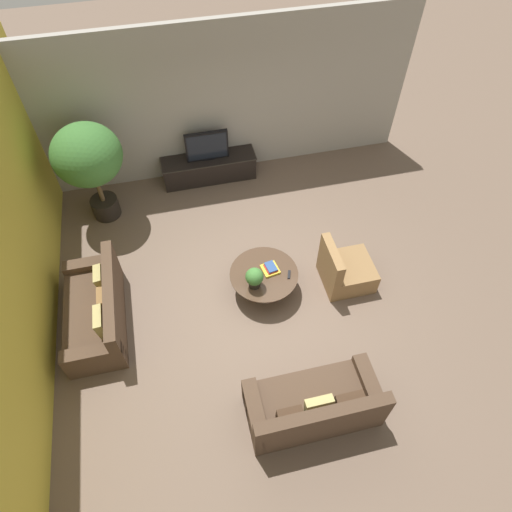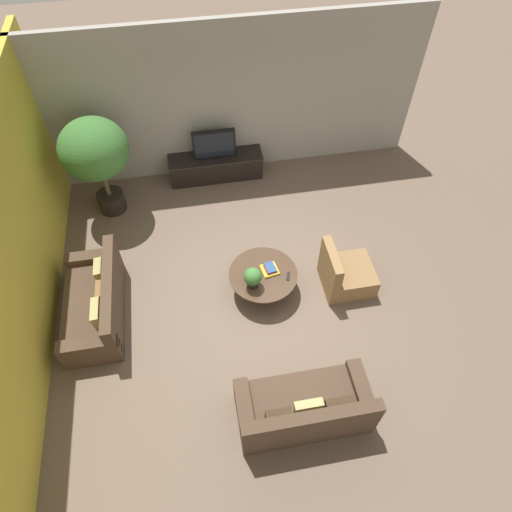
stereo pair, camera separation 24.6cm
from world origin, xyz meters
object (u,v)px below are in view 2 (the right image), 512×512
object	(u,v)px
coffee_table	(263,278)
potted_palm_tall	(95,153)
television	(214,144)
armchair_wicker	(345,274)
couch_by_wall	(96,304)
potted_plant_tabletop	(253,277)
media_console	(216,166)
couch_near_entry	(304,409)

from	to	relation	value
coffee_table	potted_palm_tall	distance (m)	3.56
television	armchair_wicker	world-z (taller)	television
coffee_table	couch_by_wall	bearing A→B (deg)	-179.57
armchair_wicker	potted_plant_tabletop	distance (m)	1.58
media_console	coffee_table	size ratio (longest dim) A/B	1.69
television	couch_near_entry	bearing A→B (deg)	-83.66
media_console	armchair_wicker	world-z (taller)	armchair_wicker
potted_plant_tabletop	armchair_wicker	bearing A→B (deg)	2.19
armchair_wicker	potted_palm_tall	bearing A→B (deg)	56.95
coffee_table	potted_palm_tall	size ratio (longest dim) A/B	0.57
armchair_wicker	potted_palm_tall	distance (m)	4.66
potted_palm_tall	potted_plant_tabletop	size ratio (longest dim) A/B	5.15
couch_by_wall	potted_plant_tabletop	world-z (taller)	couch_by_wall
potted_palm_tall	armchair_wicker	bearing A→B (deg)	-33.05
media_console	potted_palm_tall	world-z (taller)	potted_palm_tall
media_console	couch_by_wall	xyz separation A→B (m)	(-2.22, -2.92, 0.02)
media_console	armchair_wicker	size ratio (longest dim) A/B	2.16
television	potted_plant_tabletop	world-z (taller)	television
potted_palm_tall	coffee_table	bearing A→B (deg)	-43.51
television	couch_by_wall	world-z (taller)	television
television	potted_plant_tabletop	xyz separation A→B (m)	(0.21, -3.09, -0.16)
couch_by_wall	armchair_wicker	size ratio (longest dim) A/B	2.10
television	media_console	bearing A→B (deg)	90.00
potted_palm_tall	couch_near_entry	bearing A→B (deg)	-59.93
media_console	potted_plant_tabletop	bearing A→B (deg)	-86.05
potted_plant_tabletop	television	bearing A→B (deg)	93.96
potted_plant_tabletop	couch_by_wall	bearing A→B (deg)	175.98
couch_by_wall	armchair_wicker	xyz separation A→B (m)	(3.97, -0.11, -0.02)
couch_near_entry	potted_palm_tall	world-z (taller)	potted_palm_tall
media_console	potted_palm_tall	size ratio (longest dim) A/B	0.96
television	coffee_table	bearing A→B (deg)	-81.88
media_console	potted_plant_tabletop	xyz separation A→B (m)	(0.21, -3.09, 0.37)
coffee_table	couch_by_wall	xyz separation A→B (m)	(-2.64, -0.02, -0.01)
couch_near_entry	television	bearing A→B (deg)	-83.66
potted_palm_tall	potted_plant_tabletop	bearing A→B (deg)	-48.16
coffee_table	media_console	bearing A→B (deg)	98.12
coffee_table	armchair_wicker	xyz separation A→B (m)	(1.34, -0.13, -0.03)
media_console	potted_plant_tabletop	world-z (taller)	potted_plant_tabletop
media_console	couch_by_wall	distance (m)	3.67
couch_near_entry	potted_plant_tabletop	distance (m)	2.05
television	couch_near_entry	world-z (taller)	television
coffee_table	couch_by_wall	distance (m)	2.64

